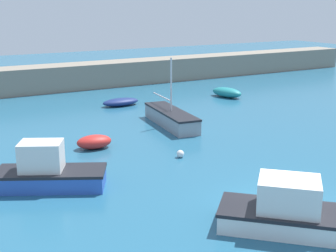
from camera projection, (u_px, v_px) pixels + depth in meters
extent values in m
cube|color=#235B7A|center=(284.00, 208.00, 17.78)|extent=(120.00, 120.00, 0.20)
cube|color=gray|center=(58.00, 78.00, 41.20)|extent=(67.45, 3.01, 2.20)
ellipsoid|color=navy|center=(121.00, 102.00, 35.05)|extent=(2.87, 1.35, 0.57)
cube|color=#2D56B7|center=(51.00, 180.00, 19.47)|extent=(4.72, 3.59, 0.66)
cube|color=black|center=(50.00, 171.00, 19.37)|extent=(4.81, 3.66, 0.12)
cube|color=silver|center=(41.00, 157.00, 19.20)|extent=(2.08, 1.88, 1.33)
ellipsoid|color=teal|center=(227.00, 92.00, 38.24)|extent=(1.93, 3.06, 0.78)
cube|color=gray|center=(171.00, 119.00, 29.35)|extent=(2.18, 5.85, 0.84)
cube|color=black|center=(171.00, 111.00, 29.23)|extent=(2.23, 5.97, 0.12)
cylinder|color=silver|center=(171.00, 85.00, 28.81)|extent=(0.11, 0.11, 3.42)
cylinder|color=silver|center=(162.00, 97.00, 30.43)|extent=(0.50, 3.05, 0.09)
ellipsoid|color=red|center=(94.00, 142.00, 24.71)|extent=(1.96, 1.31, 0.72)
cube|color=white|center=(299.00, 222.00, 15.75)|extent=(5.16, 5.11, 0.61)
cube|color=black|center=(300.00, 212.00, 15.66)|extent=(5.27, 5.21, 0.12)
cube|color=silver|center=(289.00, 196.00, 15.62)|extent=(2.58, 2.57, 1.21)
sphere|color=white|center=(180.00, 154.00, 23.30)|extent=(0.38, 0.38, 0.38)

